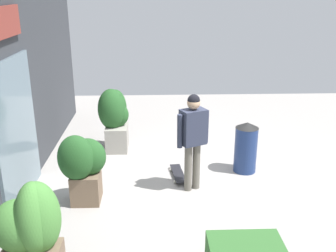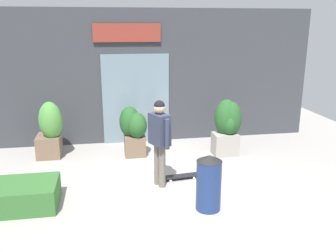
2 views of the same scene
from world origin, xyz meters
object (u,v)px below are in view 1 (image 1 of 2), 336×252
Objects in this scene: skateboard at (178,174)px; planter_box_right at (31,233)px; planter_box_mid at (83,164)px; trash_bin at (246,147)px; planter_box_left at (114,116)px; skateboarder at (193,133)px.

skateboard is 0.59× the size of planter_box_right.
planter_box_mid reaches higher than trash_bin.
planter_box_left is at bearing 64.94° from trash_bin.
skateboarder is at bearing -162.11° from skateboard.
skateboarder is 1.27× the size of planter_box_right.
skateboard is 0.59× the size of planter_box_left.
planter_box_right reaches higher than trash_bin.
skateboard is 1.87m from planter_box_mid.
planter_box_right reaches higher than planter_box_left.
skateboarder is 3.05m from planter_box_right.
skateboarder is at bearing 121.99° from trash_bin.
planter_box_left is 1.13× the size of planter_box_mid.
skateboarder is 1.85m from planter_box_mid.
skateboarder is 1.37m from trash_bin.
planter_box_right is at bearing 133.43° from trash_bin.
skateboarder reaches higher than skateboard.
planter_box_mid is 1.21× the size of trash_bin.
planter_box_right is (-2.72, 1.82, 0.65)m from skateboard.
planter_box_left is 1.00× the size of planter_box_right.
skateboard is at bearing -137.67° from planter_box_left.
planter_box_mid is (1.90, -0.25, -0.06)m from planter_box_right.
skateboard is at bearing -0.99° from skateboarder.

